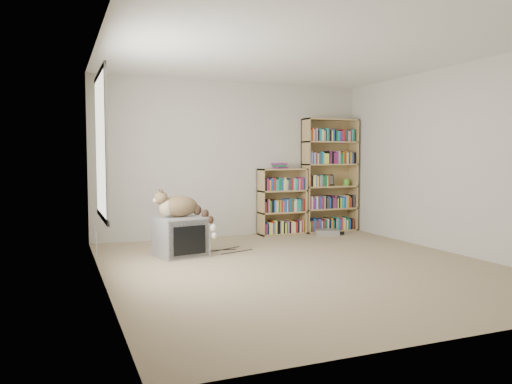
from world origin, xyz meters
name	(u,v)px	position (x,y,z in m)	size (l,w,h in m)	color
floor	(303,266)	(0.00, 0.00, 0.00)	(4.50, 5.00, 0.01)	tan
wall_back	(233,159)	(0.00, 2.50, 1.25)	(4.50, 0.02, 2.50)	beige
wall_front	(470,162)	(0.00, -2.50, 1.25)	(4.50, 0.02, 2.50)	beige
wall_left	(102,161)	(-2.25, 0.00, 1.25)	(0.02, 5.00, 2.50)	beige
wall_right	(455,160)	(2.25, 0.00, 1.25)	(0.02, 5.00, 2.50)	beige
ceiling	(305,51)	(0.00, 0.00, 2.50)	(4.50, 5.00, 0.02)	white
window	(101,146)	(-2.24, 0.20, 1.40)	(0.02, 1.22, 1.52)	white
crt_tv	(180,237)	(-1.20, 1.14, 0.26)	(0.68, 0.64, 0.51)	gray
cat	(184,209)	(-1.16, 1.12, 0.61)	(0.77, 0.54, 0.60)	#372616
bookcase_tall	(329,178)	(1.72, 2.36, 0.92)	(0.97, 0.30, 1.94)	tan
bookcase_short	(282,204)	(0.81, 2.36, 0.50)	(0.80, 0.30, 1.10)	tan
book_stack	(280,166)	(0.78, 2.38, 1.14)	(0.22, 0.28, 0.09)	red
green_mug	(346,182)	(2.04, 2.34, 0.84)	(0.10, 0.10, 0.11)	#59BD36
framed_print	(330,180)	(1.77, 2.44, 0.89)	(0.14, 0.01, 0.19)	black
dvd_player	(327,232)	(1.47, 1.99, 0.04)	(0.39, 0.28, 0.09)	#B1B2B6
wall_outlet	(94,233)	(-2.24, 1.48, 0.32)	(0.01, 0.08, 0.13)	silver
floor_cables	(239,248)	(-0.31, 1.37, 0.00)	(1.20, 0.70, 0.01)	black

